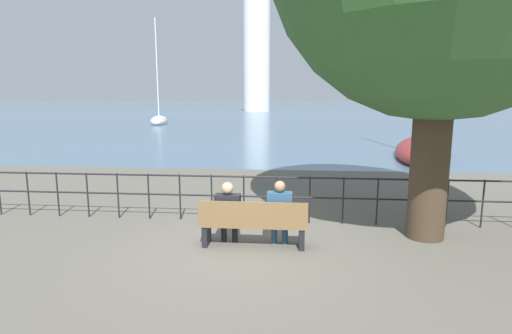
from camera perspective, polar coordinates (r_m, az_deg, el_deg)
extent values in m
plane|color=#605B51|center=(7.63, -0.35, -11.18)|extent=(1000.00, 1000.00, 0.00)
cube|color=slate|center=(165.21, 5.01, 8.75)|extent=(600.00, 300.00, 0.01)
cylinder|color=#423323|center=(8.38, 23.61, 1.41)|extent=(0.72, 0.72, 3.26)
cube|color=brown|center=(7.49, -0.35, -8.14)|extent=(1.99, 0.45, 0.05)
cube|color=brown|center=(7.22, -0.51, -6.75)|extent=(1.99, 0.04, 0.45)
cube|color=black|center=(7.69, -7.07, -9.49)|extent=(0.10, 0.41, 0.40)
cube|color=black|center=(7.53, 6.53, -9.91)|extent=(0.10, 0.41, 0.40)
cylinder|color=black|center=(7.77, -4.60, -9.05)|extent=(0.11, 0.11, 0.45)
cylinder|color=black|center=(7.74, -3.04, -9.11)|extent=(0.11, 0.11, 0.45)
cube|color=black|center=(7.59, -3.95, -7.32)|extent=(0.40, 0.26, 0.14)
cube|color=black|center=(7.45, -4.08, -5.92)|extent=(0.47, 0.24, 0.53)
sphere|color=tan|center=(7.35, -4.11, -3.02)|extent=(0.22, 0.22, 0.22)
cylinder|color=navy|center=(7.67, 2.62, -9.28)|extent=(0.11, 0.11, 0.45)
cylinder|color=navy|center=(7.67, 4.17, -9.31)|extent=(0.11, 0.11, 0.45)
cube|color=navy|center=(7.50, 3.39, -7.52)|extent=(0.39, 0.26, 0.14)
cube|color=navy|center=(7.35, 3.39, -5.88)|extent=(0.45, 0.24, 0.60)
sphere|color=#A87A5B|center=(7.25, 3.42, -2.77)|extent=(0.20, 0.20, 0.20)
cylinder|color=black|center=(10.80, -29.77, -3.32)|extent=(0.04, 0.04, 1.05)
cylinder|color=black|center=(10.40, -26.47, -3.51)|extent=(0.04, 0.04, 1.05)
cylinder|color=black|center=(10.04, -22.92, -3.70)|extent=(0.04, 0.04, 1.05)
cylinder|color=black|center=(9.72, -19.11, -3.89)|extent=(0.04, 0.04, 1.05)
cylinder|color=black|center=(9.44, -15.07, -4.07)|extent=(0.04, 0.04, 1.05)
cylinder|color=black|center=(9.22, -10.80, -4.24)|extent=(0.04, 0.04, 1.05)
cylinder|color=black|center=(9.05, -6.35, -4.39)|extent=(0.04, 0.04, 1.05)
cylinder|color=black|center=(8.93, -1.75, -4.52)|extent=(0.04, 0.04, 1.05)
cylinder|color=black|center=(8.88, 2.94, -4.62)|extent=(0.04, 0.04, 1.05)
cylinder|color=black|center=(8.88, 7.65, -4.69)|extent=(0.04, 0.04, 1.05)
cylinder|color=black|center=(8.94, 12.34, -4.73)|extent=(0.04, 0.04, 1.05)
cylinder|color=black|center=(9.06, 16.93, -4.74)|extent=(0.04, 0.04, 1.05)
cylinder|color=black|center=(9.24, 21.37, -4.71)|extent=(0.04, 0.04, 1.05)
cylinder|color=black|center=(9.47, 25.62, -4.67)|extent=(0.04, 0.04, 1.05)
cylinder|color=black|center=(9.75, 29.64, -4.60)|extent=(0.04, 0.04, 1.05)
cylinder|color=black|center=(8.79, 0.59, -1.44)|extent=(15.30, 0.04, 0.04)
cylinder|color=black|center=(8.88, 0.59, -4.24)|extent=(15.30, 0.04, 0.04)
ellipsoid|color=maroon|center=(20.96, 22.65, 2.16)|extent=(4.74, 9.10, 1.17)
cylinder|color=silver|center=(21.03, 23.68, 17.25)|extent=(0.14, 0.14, 10.35)
ellipsoid|color=silver|center=(45.68, -13.68, 6.36)|extent=(3.42, 7.12, 1.27)
cylinder|color=silver|center=(45.72, -13.97, 13.48)|extent=(0.14, 0.14, 10.59)
cylinder|color=white|center=(87.84, 0.09, 15.35)|extent=(5.64, 5.64, 22.63)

